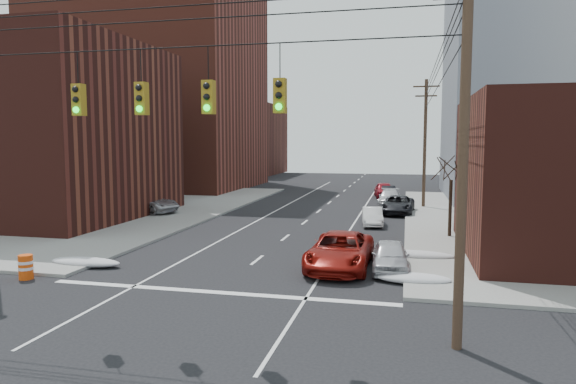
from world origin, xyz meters
The scene contains 26 objects.
ground centered at (0.00, 0.00, 0.00)m, with size 160.00×160.00×0.00m, color black.
sidewalk_nw centered at (-27.00, 27.00, 0.07)m, with size 40.00×40.00×0.15m, color gray.
building_brick_tall centered at (-24.00, 48.00, 15.00)m, with size 24.00×20.00×30.00m, color maroon.
building_brick_near centered at (-22.00, 22.00, 6.50)m, with size 20.00×16.00×13.00m, color #451A14.
building_brick_far centered at (-26.00, 74.00, 6.00)m, with size 22.00×18.00×12.00m, color #451A14.
building_office centered at (22.00, 44.00, 12.50)m, with size 22.00×20.00×25.00m, color gray.
building_glass centered at (24.00, 70.00, 11.00)m, with size 20.00×18.00×22.00m, color gray.
utility_pole_right centered at (8.50, 3.00, 5.78)m, with size 2.20×0.28×11.00m.
utility_pole_far centered at (8.50, 34.00, 5.78)m, with size 2.20×0.28×11.00m.
traffic_signals centered at (0.10, 2.97, 7.17)m, with size 17.00×0.42×2.02m.
bare_tree centered at (9.59, 20.00, 2.32)m, with size 2.09×2.20×4.93m.
snow_nw centered at (-7.40, 9.00, 0.21)m, with size 3.50×1.08×0.42m, color silver.
snow_ne centered at (7.40, 9.50, 0.21)m, with size 3.00×1.08×0.42m, color silver.
snow_east_far centered at (7.40, 14.00, 0.21)m, with size 4.00×1.08×0.42m, color silver.
red_pickup centered at (4.15, 11.31, 0.81)m, with size 2.68×5.82×1.62m, color maroon.
parked_car_a centered at (6.40, 11.26, 0.68)m, with size 1.60×3.98×1.36m, color silver.
parked_car_b centered at (4.80, 23.71, 0.61)m, with size 1.30×3.73×1.23m, color white.
parked_car_c centered at (6.40, 29.95, 0.72)m, with size 2.39×5.19×1.44m, color black.
parked_car_d centered at (5.61, 35.07, 0.71)m, with size 1.98×4.88×1.42m, color #B8B9BE.
parked_car_e centered at (4.82, 41.79, 0.78)m, with size 1.84×4.56×1.56m, color maroon.
parked_car_f centered at (5.27, 41.19, 0.64)m, with size 1.35×3.86×1.27m, color black.
lot_car_a centered at (-14.54, 22.83, 0.81)m, with size 1.40×4.02×1.32m, color silver.
lot_car_b centered at (-12.87, 25.24, 0.88)m, with size 2.43×5.26×1.46m, color #ABAAAF.
lot_car_c centered at (-19.97, 21.05, 0.78)m, with size 1.76×4.32×1.26m, color black.
lot_car_d centered at (-17.72, 26.75, 0.90)m, with size 1.78×4.42×1.51m, color silver.
construction_barrel centered at (-8.50, 6.50, 0.53)m, with size 0.75×0.75×1.04m.
Camera 1 is at (7.02, -11.59, 5.80)m, focal length 32.00 mm.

